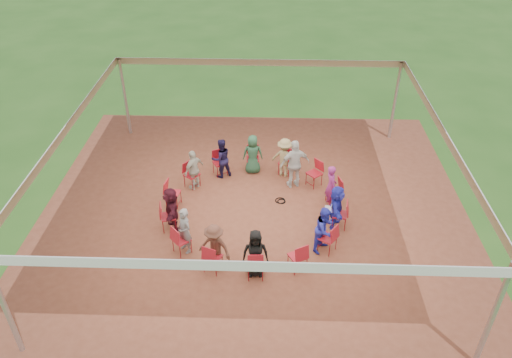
{
  "coord_description": "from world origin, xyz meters",
  "views": [
    {
      "loc": [
        0.47,
        -11.89,
        9.43
      ],
      "look_at": [
        0.05,
        0.3,
        1.14
      ],
      "focal_mm": 35.0,
      "sensor_mm": 36.0,
      "label": 1
    }
  ],
  "objects_px": {
    "person_seated_2": "(285,158)",
    "person_seated_3": "(253,154)",
    "chair_1": "(334,192)",
    "person_seated_4": "(221,158)",
    "chair_5": "(220,163)",
    "person_seated_6": "(172,209)",
    "chair_12": "(298,256)",
    "chair_13": "(328,238)",
    "person_seated_1": "(331,186)",
    "person_seated_7": "(185,231)",
    "chair_10": "(213,257)",
    "person_seated_0": "(336,207)",
    "chair_6": "(192,175)",
    "person_seated_8": "(215,247)",
    "standing_person": "(295,164)",
    "chair_2": "(314,174)",
    "chair_7": "(173,194)",
    "chair_4": "(253,159)",
    "chair_0": "(340,215)",
    "chair_8": "(168,217)",
    "person_seated_5": "(194,170)",
    "person_seated_9": "(255,253)",
    "chair_3": "(286,162)",
    "cable_coil": "(281,201)",
    "chair_9": "(182,240)"
  },
  "relations": [
    {
      "from": "person_seated_1",
      "to": "chair_8",
      "type": "bearing_deg",
      "value": 90.0
    },
    {
      "from": "chair_4",
      "to": "person_seated_1",
      "type": "relative_size",
      "value": 0.65
    },
    {
      "from": "chair_9",
      "to": "person_seated_0",
      "type": "relative_size",
      "value": 0.65
    },
    {
      "from": "chair_9",
      "to": "person_seated_8",
      "type": "height_order",
      "value": "person_seated_8"
    },
    {
      "from": "chair_5",
      "to": "standing_person",
      "type": "height_order",
      "value": "standing_person"
    },
    {
      "from": "person_seated_9",
      "to": "person_seated_4",
      "type": "bearing_deg",
      "value": 102.86
    },
    {
      "from": "person_seated_8",
      "to": "person_seated_0",
      "type": "bearing_deg",
      "value": 51.43
    },
    {
      "from": "chair_0",
      "to": "chair_1",
      "type": "relative_size",
      "value": 1.0
    },
    {
      "from": "person_seated_0",
      "to": "person_seated_9",
      "type": "distance_m",
      "value": 3.03
    },
    {
      "from": "chair_9",
      "to": "chair_10",
      "type": "xyz_separation_m",
      "value": [
        0.92,
        -0.66,
        0.0
      ]
    },
    {
      "from": "person_seated_0",
      "to": "chair_9",
      "type": "bearing_deg",
      "value": 116.38
    },
    {
      "from": "person_seated_6",
      "to": "person_seated_9",
      "type": "xyz_separation_m",
      "value": [
        2.47,
        -1.76,
        0.0
      ]
    },
    {
      "from": "chair_6",
      "to": "person_seated_2",
      "type": "bearing_deg",
      "value": 139.7
    },
    {
      "from": "chair_9",
      "to": "person_seated_2",
      "type": "height_order",
      "value": "person_seated_2"
    },
    {
      "from": "chair_2",
      "to": "person_seated_6",
      "type": "distance_m",
      "value": 4.86
    },
    {
      "from": "chair_0",
      "to": "person_seated_1",
      "type": "bearing_deg",
      "value": 18.88
    },
    {
      "from": "person_seated_2",
      "to": "person_seated_3",
      "type": "height_order",
      "value": "same"
    },
    {
      "from": "person_seated_5",
      "to": "cable_coil",
      "type": "relative_size",
      "value": 3.58
    },
    {
      "from": "chair_1",
      "to": "person_seated_0",
      "type": "xyz_separation_m",
      "value": [
        -0.06,
        -1.11,
        0.25
      ]
    },
    {
      "from": "person_seated_0",
      "to": "person_seated_5",
      "type": "relative_size",
      "value": 1.0
    },
    {
      "from": "chair_2",
      "to": "person_seated_7",
      "type": "height_order",
      "value": "person_seated_7"
    },
    {
      "from": "person_seated_5",
      "to": "person_seated_4",
      "type": "bearing_deg",
      "value": 167.14
    },
    {
      "from": "person_seated_0",
      "to": "person_seated_3",
      "type": "height_order",
      "value": "same"
    },
    {
      "from": "chair_5",
      "to": "person_seated_8",
      "type": "xyz_separation_m",
      "value": [
        0.29,
        -4.48,
        0.25
      ]
    },
    {
      "from": "chair_2",
      "to": "chair_7",
      "type": "distance_m",
      "value": 4.6
    },
    {
      "from": "chair_5",
      "to": "person_seated_3",
      "type": "xyz_separation_m",
      "value": [
        1.1,
        0.19,
        0.25
      ]
    },
    {
      "from": "standing_person",
      "to": "chair_2",
      "type": "bearing_deg",
      "value": 167.95
    },
    {
      "from": "chair_10",
      "to": "chair_13",
      "type": "bearing_deg",
      "value": 38.57
    },
    {
      "from": "person_seated_2",
      "to": "chair_6",
      "type": "bearing_deg",
      "value": 36.84
    },
    {
      "from": "chair_13",
      "to": "person_seated_3",
      "type": "xyz_separation_m",
      "value": [
        -2.21,
        3.91,
        0.25
      ]
    },
    {
      "from": "chair_3",
      "to": "person_seated_4",
      "type": "distance_m",
      "value": 2.18
    },
    {
      "from": "person_seated_0",
      "to": "cable_coil",
      "type": "xyz_separation_m",
      "value": [
        -1.58,
        1.16,
        -0.68
      ]
    },
    {
      "from": "chair_9",
      "to": "chair_5",
      "type": "bearing_deg",
      "value": 128.57
    },
    {
      "from": "chair_1",
      "to": "person_seated_4",
      "type": "distance_m",
      "value": 3.9
    },
    {
      "from": "chair_0",
      "to": "person_seated_9",
      "type": "relative_size",
      "value": 0.65
    },
    {
      "from": "chair_3",
      "to": "chair_7",
      "type": "relative_size",
      "value": 1.0
    },
    {
      "from": "chair_4",
      "to": "standing_person",
      "type": "relative_size",
      "value": 0.53
    },
    {
      "from": "chair_6",
      "to": "person_seated_7",
      "type": "xyz_separation_m",
      "value": [
        0.26,
        -3.1,
        0.25
      ]
    },
    {
      "from": "person_seated_4",
      "to": "person_seated_8",
      "type": "distance_m",
      "value": 4.38
    },
    {
      "from": "chair_2",
      "to": "chair_7",
      "type": "bearing_deg",
      "value": 64.29
    },
    {
      "from": "chair_10",
      "to": "person_seated_0",
      "type": "relative_size",
      "value": 0.65
    },
    {
      "from": "chair_0",
      "to": "chair_1",
      "type": "height_order",
      "value": "same"
    },
    {
      "from": "chair_5",
      "to": "person_seated_6",
      "type": "distance_m",
      "value": 3.12
    },
    {
      "from": "chair_9",
      "to": "person_seated_5",
      "type": "relative_size",
      "value": 0.65
    },
    {
      "from": "person_seated_1",
      "to": "person_seated_7",
      "type": "distance_m",
      "value": 4.74
    },
    {
      "from": "chair_9",
      "to": "person_seated_7",
      "type": "relative_size",
      "value": 0.65
    },
    {
      "from": "chair_1",
      "to": "standing_person",
      "type": "distance_m",
      "value": 1.57
    },
    {
      "from": "person_seated_5",
      "to": "chair_7",
      "type": "bearing_deg",
      "value": 6.83
    },
    {
      "from": "chair_12",
      "to": "chair_13",
      "type": "bearing_deg",
      "value": 12.86
    },
    {
      "from": "chair_8",
      "to": "person_seated_9",
      "type": "relative_size",
      "value": 0.65
    }
  ]
}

